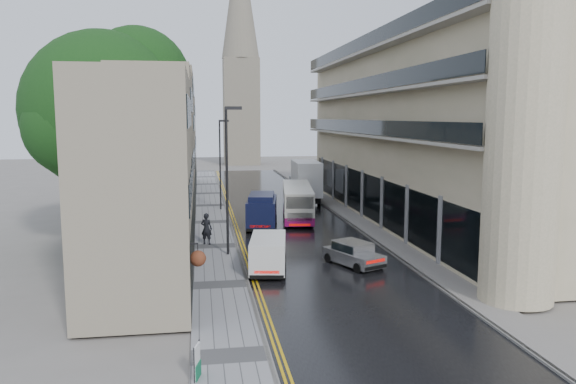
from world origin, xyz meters
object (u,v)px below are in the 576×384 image
object	(u,v)px
cream_bus	(285,207)
pedestrian	(206,229)
navy_van	(247,214)
lamp_post_far	(220,165)
lamp_post_near	(227,182)
white_van	(251,261)
silver_hatchback	(358,260)
estate_sign	(197,362)
tree_far	(134,141)
white_lorry	(297,184)
tree_near	(104,138)

from	to	relation	value
cream_bus	pedestrian	size ratio (longest dim) A/B	4.81
navy_van	lamp_post_far	size ratio (longest dim) A/B	0.66
lamp_post_near	white_van	bearing A→B (deg)	-80.77
navy_van	silver_hatchback	bearing A→B (deg)	-57.97
estate_sign	tree_far	bearing A→B (deg)	113.61
lamp_post_near	white_lorry	bearing A→B (deg)	67.25
pedestrian	lamp_post_near	size ratio (longest dim) A/B	0.23
lamp_post_far	navy_van	bearing A→B (deg)	-91.62
navy_van	lamp_post_far	xyz separation A→B (m)	(-1.54, 9.66, 2.68)
tree_far	white_van	bearing A→B (deg)	-69.47
tree_near	lamp_post_near	size ratio (longest dim) A/B	1.61
white_lorry	pedestrian	bearing A→B (deg)	-116.41
silver_hatchback	white_van	bearing A→B (deg)	158.71
navy_van	pedestrian	distance (m)	4.89
cream_bus	white_van	bearing A→B (deg)	-97.84
tree_near	cream_bus	xyz separation A→B (m)	(12.14, 6.03, -5.60)
tree_far	navy_van	bearing A→B (deg)	-46.87
silver_hatchback	white_van	distance (m)	5.73
tree_near	lamp_post_far	world-z (taller)	tree_near
white_van	estate_sign	bearing A→B (deg)	-94.70
cream_bus	lamp_post_far	xyz separation A→B (m)	(-4.65, 7.30, 2.67)
silver_hatchback	navy_van	world-z (taller)	navy_van
cream_bus	pedestrian	xyz separation A→B (m)	(-6.06, -6.26, -0.21)
white_van	navy_van	bearing A→B (deg)	95.06
tree_near	estate_sign	world-z (taller)	tree_near
cream_bus	white_lorry	size ratio (longest dim) A/B	1.27
tree_near	lamp_post_near	bearing A→B (deg)	-23.00
tree_far	white_van	size ratio (longest dim) A/B	2.95
white_van	navy_van	world-z (taller)	navy_van
navy_van	tree_far	bearing A→B (deg)	142.18
navy_van	estate_sign	xyz separation A→B (m)	(-3.50, -22.62, -0.68)
pedestrian	lamp_post_far	size ratio (longest dim) A/B	0.26
silver_hatchback	lamp_post_near	bearing A→B (deg)	120.51
silver_hatchback	lamp_post_far	distance (m)	22.37
tree_near	white_van	world-z (taller)	tree_near
lamp_post_near	estate_sign	xyz separation A→B (m)	(-1.76, -15.85, -3.78)
tree_far	cream_bus	size ratio (longest dim) A/B	1.29
tree_far	white_lorry	xyz separation A→B (m)	(14.33, 2.31, -4.20)
tree_far	estate_sign	size ratio (longest dim) A/B	11.53
navy_van	estate_sign	world-z (taller)	navy_van
tree_near	white_van	xyz separation A→B (m)	(8.20, -8.09, -5.97)
cream_bus	lamp_post_near	size ratio (longest dim) A/B	1.12
white_lorry	lamp_post_far	distance (m)	7.66
cream_bus	navy_van	xyz separation A→B (m)	(-3.11, -2.36, -0.00)
white_lorry	navy_van	xyz separation A→B (m)	(-5.59, -11.63, -0.69)
lamp_post_near	lamp_post_far	bearing A→B (deg)	88.25
white_van	pedestrian	world-z (taller)	pedestrian
white_van	lamp_post_far	size ratio (longest dim) A/B	0.54
white_van	pedestrian	xyz separation A→B (m)	(-2.12, 7.87, 0.15)
tree_near	lamp_post_near	world-z (taller)	tree_near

